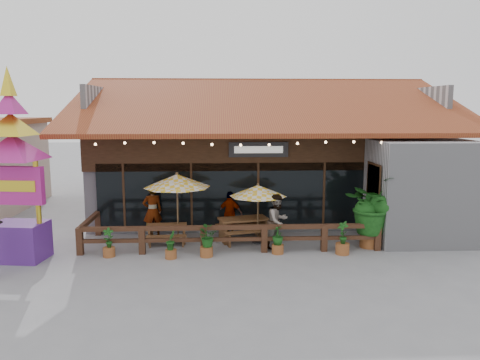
{
  "coord_description": "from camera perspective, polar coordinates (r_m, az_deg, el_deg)",
  "views": [
    {
      "loc": [
        -2.05,
        -15.38,
        4.73
      ],
      "look_at": [
        -1.2,
        1.5,
        2.11
      ],
      "focal_mm": 35.0,
      "sensor_mm": 36.0,
      "label": 1
    }
  ],
  "objects": [
    {
      "name": "ground",
      "position": [
        16.22,
        4.55,
        -8.18
      ],
      "size": [
        100.0,
        100.0,
        0.0
      ],
      "primitive_type": "plane",
      "color": "gray",
      "rests_on": "ground"
    },
    {
      "name": "restaurant_building",
      "position": [
        22.26,
        3.1,
        2.28
      ],
      "size": [
        15.5,
        14.73,
        6.09
      ],
      "color": "#ABABB0",
      "rests_on": "ground"
    },
    {
      "name": "patio_railing",
      "position": [
        15.67,
        -3.54,
        -6.44
      ],
      "size": [
        10.0,
        2.6,
        0.92
      ],
      "color": "#4C291B",
      "rests_on": "ground"
    },
    {
      "name": "umbrella_left",
      "position": [
        16.48,
        -7.68,
        -0.13
      ],
      "size": [
        2.76,
        2.76,
        2.51
      ],
      "color": "brown",
      "rests_on": "ground"
    },
    {
      "name": "umbrella_right",
      "position": [
        16.27,
        2.2,
        -1.35
      ],
      "size": [
        2.28,
        2.28,
        2.14
      ],
      "color": "brown",
      "rests_on": "ground"
    },
    {
      "name": "picnic_table_left",
      "position": [
        16.74,
        -8.88,
        -6.13
      ],
      "size": [
        1.44,
        1.26,
        0.66
      ],
      "color": "brown",
      "rests_on": "ground"
    },
    {
      "name": "picnic_table_right",
      "position": [
        16.82,
        0.41,
        -5.55
      ],
      "size": [
        2.03,
        1.86,
        0.83
      ],
      "color": "brown",
      "rests_on": "ground"
    },
    {
      "name": "thai_sign_tower",
      "position": [
        15.83,
        -25.94,
        3.05
      ],
      "size": [
        2.67,
        2.67,
        6.41
      ],
      "color": "#542382",
      "rests_on": "ground"
    },
    {
      "name": "tropical_plant",
      "position": [
        16.46,
        15.69,
        -3.11
      ],
      "size": [
        2.38,
        2.37,
        2.49
      ],
      "color": "brown",
      "rests_on": "ground"
    },
    {
      "name": "diner_a",
      "position": [
        17.47,
        -10.62,
        -3.75
      ],
      "size": [
        0.82,
        0.67,
        1.96
      ],
      "primitive_type": "imported",
      "rotation": [
        0.0,
        0.0,
        3.45
      ],
      "color": "#3D2413",
      "rests_on": "ground"
    },
    {
      "name": "diner_b",
      "position": [
        15.94,
        4.61,
        -5.02
      ],
      "size": [
        1.14,
        1.12,
        1.86
      ],
      "primitive_type": "imported",
      "rotation": [
        0.0,
        0.0,
        0.72
      ],
      "color": "#3D2413",
      "rests_on": "ground"
    },
    {
      "name": "diner_c",
      "position": [
        17.56,
        -1.19,
        -4.08
      ],
      "size": [
        1.03,
        0.74,
        1.63
      ],
      "primitive_type": "imported",
      "rotation": [
        0.0,
        0.0,
        2.74
      ],
      "color": "#3D2413",
      "rests_on": "ground"
    },
    {
      "name": "planter_a",
      "position": [
        15.66,
        -15.71,
        -7.6
      ],
      "size": [
        0.39,
        0.39,
        0.95
      ],
      "color": "brown",
      "rests_on": "ground"
    },
    {
      "name": "planter_b",
      "position": [
        15.07,
        -8.44,
        -7.98
      ],
      "size": [
        0.37,
        0.39,
        0.89
      ],
      "color": "brown",
      "rests_on": "ground"
    },
    {
      "name": "planter_c",
      "position": [
        15.08,
        -4.12,
        -7.25
      ],
      "size": [
        0.8,
        0.78,
        1.0
      ],
      "color": "brown",
      "rests_on": "ground"
    },
    {
      "name": "planter_d",
      "position": [
        15.42,
        4.63,
        -7.32
      ],
      "size": [
        0.5,
        0.5,
        0.95
      ],
      "color": "brown",
      "rests_on": "ground"
    },
    {
      "name": "planter_e",
      "position": [
        15.68,
        12.41,
        -7.21
      ],
      "size": [
        0.45,
        0.47,
        1.1
      ],
      "color": "brown",
      "rests_on": "ground"
    }
  ]
}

